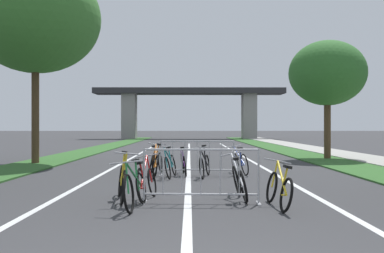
{
  "coord_description": "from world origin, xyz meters",
  "views": [
    {
      "loc": [
        0.03,
        -3.94,
        1.47
      ],
      "look_at": [
        0.19,
        25.31,
        1.47
      ],
      "focal_mm": 42.31,
      "sensor_mm": 36.0,
      "label": 1
    }
  ],
  "objects_px": {
    "tree_right_pine_near": "(327,73)",
    "bicycle_black_4": "(205,165)",
    "bicycle_purple_3": "(183,163)",
    "bicycle_orange_2": "(154,164)",
    "crowd_barrier_nearest": "(201,176)",
    "bicycle_yellow_10": "(122,182)",
    "crowd_barrier_second": "(197,158)",
    "bicycle_green_1": "(135,187)",
    "bicycle_yellow_0": "(279,189)",
    "bicycle_teal_6": "(170,165)",
    "bicycle_blue_8": "(239,162)",
    "bicycle_red_9": "(146,183)",
    "bicycle_white_5": "(157,162)",
    "tree_left_maple_mid": "(35,18)",
    "bicycle_silver_7": "(239,182)"
  },
  "relations": [
    {
      "from": "bicycle_silver_7",
      "to": "bicycle_blue_8",
      "type": "bearing_deg",
      "value": 82.05
    },
    {
      "from": "bicycle_yellow_0",
      "to": "bicycle_purple_3",
      "type": "bearing_deg",
      "value": 104.04
    },
    {
      "from": "bicycle_yellow_0",
      "to": "bicycle_black_4",
      "type": "relative_size",
      "value": 0.96
    },
    {
      "from": "bicycle_green_1",
      "to": "bicycle_teal_6",
      "type": "bearing_deg",
      "value": -89.92
    },
    {
      "from": "bicycle_yellow_0",
      "to": "bicycle_blue_8",
      "type": "relative_size",
      "value": 1.0
    },
    {
      "from": "tree_right_pine_near",
      "to": "crowd_barrier_nearest",
      "type": "height_order",
      "value": "tree_right_pine_near"
    },
    {
      "from": "tree_left_maple_mid",
      "to": "bicycle_silver_7",
      "type": "distance_m",
      "value": 12.31
    },
    {
      "from": "bicycle_orange_2",
      "to": "bicycle_black_4",
      "type": "xyz_separation_m",
      "value": [
        1.47,
        0.04,
        -0.02
      ]
    },
    {
      "from": "crowd_barrier_second",
      "to": "bicycle_orange_2",
      "type": "height_order",
      "value": "crowd_barrier_second"
    },
    {
      "from": "bicycle_red_9",
      "to": "bicycle_silver_7",
      "type": "bearing_deg",
      "value": 11.4
    },
    {
      "from": "crowd_barrier_nearest",
      "to": "bicycle_yellow_10",
      "type": "xyz_separation_m",
      "value": [
        -1.56,
        0.37,
        -0.14
      ]
    },
    {
      "from": "crowd_barrier_nearest",
      "to": "bicycle_yellow_0",
      "type": "relative_size",
      "value": 1.4
    },
    {
      "from": "bicycle_yellow_0",
      "to": "bicycle_teal_6",
      "type": "height_order",
      "value": "bicycle_teal_6"
    },
    {
      "from": "bicycle_yellow_0",
      "to": "bicycle_teal_6",
      "type": "bearing_deg",
      "value": 110.36
    },
    {
      "from": "crowd_barrier_nearest",
      "to": "tree_right_pine_near",
      "type": "bearing_deg",
      "value": 62.86
    },
    {
      "from": "bicycle_white_5",
      "to": "tree_left_maple_mid",
      "type": "bearing_deg",
      "value": 149.12
    },
    {
      "from": "bicycle_silver_7",
      "to": "bicycle_yellow_10",
      "type": "height_order",
      "value": "bicycle_yellow_10"
    },
    {
      "from": "bicycle_red_9",
      "to": "bicycle_purple_3",
      "type": "bearing_deg",
      "value": 89.74
    },
    {
      "from": "bicycle_yellow_0",
      "to": "bicycle_orange_2",
      "type": "distance_m",
      "value": 5.59
    },
    {
      "from": "tree_left_maple_mid",
      "to": "crowd_barrier_nearest",
      "type": "xyz_separation_m",
      "value": [
        6.25,
        -9.08,
        -5.19
      ]
    },
    {
      "from": "bicycle_black_4",
      "to": "bicycle_red_9",
      "type": "distance_m",
      "value": 4.32
    },
    {
      "from": "crowd_barrier_second",
      "to": "bicycle_teal_6",
      "type": "bearing_deg",
      "value": -150.98
    },
    {
      "from": "tree_left_maple_mid",
      "to": "bicycle_green_1",
      "type": "bearing_deg",
      "value": -62.12
    },
    {
      "from": "crowd_barrier_second",
      "to": "bicycle_red_9",
      "type": "bearing_deg",
      "value": -103.66
    },
    {
      "from": "tree_right_pine_near",
      "to": "bicycle_orange_2",
      "type": "relative_size",
      "value": 3.19
    },
    {
      "from": "bicycle_purple_3",
      "to": "bicycle_red_9",
      "type": "bearing_deg",
      "value": -102.88
    },
    {
      "from": "bicycle_white_5",
      "to": "bicycle_yellow_0",
      "type": "bearing_deg",
      "value": -59.54
    },
    {
      "from": "crowd_barrier_nearest",
      "to": "bicycle_purple_3",
      "type": "height_order",
      "value": "crowd_barrier_nearest"
    },
    {
      "from": "bicycle_white_5",
      "to": "bicycle_teal_6",
      "type": "distance_m",
      "value": 0.98
    },
    {
      "from": "tree_right_pine_near",
      "to": "bicycle_yellow_0",
      "type": "height_order",
      "value": "tree_right_pine_near"
    },
    {
      "from": "bicycle_purple_3",
      "to": "bicycle_white_5",
      "type": "bearing_deg",
      "value": 168.21
    },
    {
      "from": "tree_right_pine_near",
      "to": "bicycle_purple_3",
      "type": "distance_m",
      "value": 9.74
    },
    {
      "from": "bicycle_yellow_0",
      "to": "bicycle_yellow_10",
      "type": "xyz_separation_m",
      "value": [
        -2.96,
        0.81,
        0.03
      ]
    },
    {
      "from": "tree_left_maple_mid",
      "to": "bicycle_silver_7",
      "type": "bearing_deg",
      "value": -50.63
    },
    {
      "from": "crowd_barrier_nearest",
      "to": "bicycle_green_1",
      "type": "bearing_deg",
      "value": -159.2
    },
    {
      "from": "bicycle_green_1",
      "to": "bicycle_orange_2",
      "type": "relative_size",
      "value": 1.06
    },
    {
      "from": "tree_left_maple_mid",
      "to": "bicycle_silver_7",
      "type": "relative_size",
      "value": 4.87
    },
    {
      "from": "bicycle_yellow_0",
      "to": "bicycle_purple_3",
      "type": "xyz_separation_m",
      "value": [
        -1.81,
        5.65,
        0.01
      ]
    },
    {
      "from": "bicycle_red_9",
      "to": "tree_right_pine_near",
      "type": "bearing_deg",
      "value": 65.65
    },
    {
      "from": "bicycle_red_9",
      "to": "bicycle_black_4",
      "type": "bearing_deg",
      "value": 80.22
    },
    {
      "from": "tree_right_pine_near",
      "to": "bicycle_black_4",
      "type": "xyz_separation_m",
      "value": [
        -5.76,
        -7.16,
        -3.5
      ]
    },
    {
      "from": "bicycle_purple_3",
      "to": "bicycle_black_4",
      "type": "distance_m",
      "value": 0.94
    },
    {
      "from": "crowd_barrier_second",
      "to": "bicycle_orange_2",
      "type": "relative_size",
      "value": 1.35
    },
    {
      "from": "bicycle_black_4",
      "to": "bicycle_silver_7",
      "type": "xyz_separation_m",
      "value": [
        0.57,
        -4.0,
        -0.0
      ]
    },
    {
      "from": "crowd_barrier_second",
      "to": "bicycle_black_4",
      "type": "relative_size",
      "value": 1.34
    },
    {
      "from": "tree_right_pine_near",
      "to": "bicycle_black_4",
      "type": "relative_size",
      "value": 3.17
    },
    {
      "from": "bicycle_black_4",
      "to": "bicycle_yellow_10",
      "type": "distance_m",
      "value": 4.51
    },
    {
      "from": "crowd_barrier_nearest",
      "to": "crowd_barrier_second",
      "type": "height_order",
      "value": "same"
    },
    {
      "from": "tree_right_pine_near",
      "to": "crowd_barrier_nearest",
      "type": "relative_size",
      "value": 2.36
    },
    {
      "from": "tree_right_pine_near",
      "to": "bicycle_black_4",
      "type": "bearing_deg",
      "value": -128.84
    }
  ]
}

